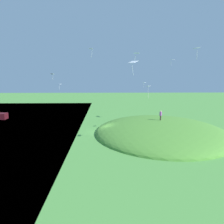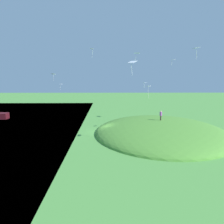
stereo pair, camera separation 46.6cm
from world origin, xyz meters
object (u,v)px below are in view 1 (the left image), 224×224
at_px(person_with_child, 161,114).
at_px(kite_6, 60,85).
at_px(kite_4, 172,60).
at_px(kite_3, 52,74).
at_px(kite_5, 197,48).
at_px(kite_0, 144,83).
at_px(kite_2, 91,49).
at_px(kite_1, 148,87).
at_px(kite_7, 136,53).
at_px(kite_8, 133,62).

height_order(person_with_child, kite_6, kite_6).
bearing_deg(kite_6, kite_4, -20.10).
distance_m(kite_3, kite_6, 3.34).
bearing_deg(kite_6, kite_5, -49.06).
bearing_deg(kite_0, kite_2, 169.56).
bearing_deg(kite_4, kite_2, 166.08).
height_order(kite_1, kite_3, kite_3).
xyz_separation_m(kite_4, kite_6, (-25.19, 9.22, -5.60)).
relative_size(kite_0, kite_2, 0.57).
bearing_deg(kite_7, kite_3, 159.24).
distance_m(kite_3, kite_5, 35.69).
bearing_deg(kite_1, person_with_child, 6.32).
distance_m(kite_0, kite_1, 9.68).
height_order(kite_5, kite_7, kite_7).
relative_size(kite_1, kite_8, 1.19).
distance_m(kite_1, kite_6, 25.34).
bearing_deg(kite_6, kite_2, -31.53).
height_order(kite_0, kite_7, kite_7).
xyz_separation_m(kite_3, kite_6, (1.45, 1.62, -2.54)).
bearing_deg(kite_3, kite_1, -36.56).
relative_size(kite_3, kite_5, 1.04).
bearing_deg(kite_6, kite_3, -131.83).
xyz_separation_m(kite_2, kite_8, (6.86, -22.51, -3.75)).
height_order(kite_4, kite_5, kite_5).
xyz_separation_m(person_with_child, kite_5, (1.98, -10.48, 10.67)).
height_order(kite_1, kite_4, kite_4).
bearing_deg(kite_4, person_with_child, -117.32).
bearing_deg(kite_5, kite_7, 107.43).
height_order(person_with_child, kite_4, kite_4).
relative_size(person_with_child, kite_6, 1.18).
relative_size(person_with_child, kite_1, 0.80).
bearing_deg(kite_8, person_with_child, 59.67).
bearing_deg(kite_8, kite_6, 118.60).
relative_size(kite_1, kite_6, 1.47).
bearing_deg(kite_5, kite_2, 124.77).
bearing_deg(kite_7, kite_8, -98.33).
xyz_separation_m(kite_0, kite_4, (5.41, -2.08, 4.85)).
height_order(kite_7, kite_8, kite_7).
bearing_deg(kite_0, kite_6, 160.16).
height_order(kite_0, kite_8, kite_8).
height_order(kite_6, kite_7, kite_7).
bearing_deg(kite_3, kite_0, -14.57).
distance_m(kite_0, kite_7, 6.69).
xyz_separation_m(kite_6, kite_7, (17.72, -8.88, 6.86)).
bearing_deg(kite_3, kite_7, -20.76).
distance_m(person_with_child, kite_1, 5.50).
relative_size(kite_1, kite_4, 1.78).
height_order(person_with_child, kite_2, kite_2).
distance_m(kite_2, kite_3, 11.57).
relative_size(kite_6, kite_8, 0.81).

